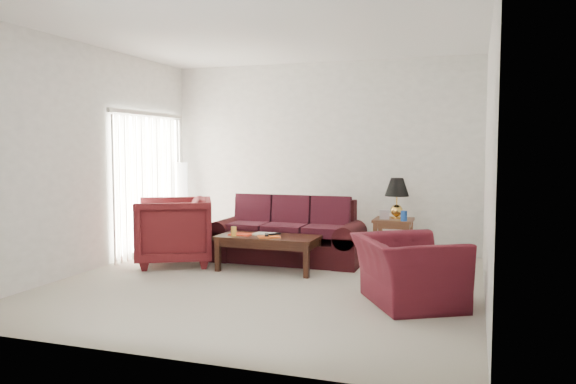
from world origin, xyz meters
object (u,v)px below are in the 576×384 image
Objects in this scene: sofa at (287,231)px; coffee_table at (269,253)px; armchair_right at (408,271)px; armchair_left at (174,231)px; floor_lamp at (182,203)px; end_table at (393,239)px.

coffee_table is (-0.05, -0.64, -0.21)m from sofa.
armchair_right is (1.91, -1.72, -0.09)m from sofa.
armchair_left is 3.52m from armchair_right.
armchair_left reaches higher than armchair_right.
armchair_right is (4.06, -2.50, -0.35)m from floor_lamp.
coffee_table is (-1.48, -1.25, -0.07)m from end_table.
armchair_left is at bearing -155.60° from end_table.
floor_lamp is at bearing 29.02° from armchair_right.
sofa is 1.57m from end_table.
sofa is at bearing 88.12° from armchair_left.
coffee_table is (2.10, -1.43, -0.47)m from floor_lamp.
floor_lamp is at bearing 177.20° from end_table.
floor_lamp reaches higher than end_table.
sofa is at bearing -156.92° from end_table.
coffee_table is (1.40, 0.06, -0.24)m from armchair_left.
sofa is 1.61m from armchair_left.
sofa is 1.53× the size of floor_lamp.
sofa reaches higher than end_table.
armchair_right is at bearing -19.50° from coffee_table.
sofa reaches higher than armchair_right.
armchair_right is at bearing -31.66° from floor_lamp.
coffee_table is (-1.96, 1.08, -0.12)m from armchair_right.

